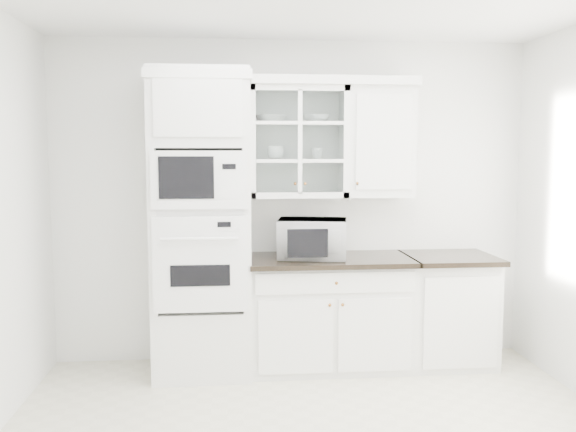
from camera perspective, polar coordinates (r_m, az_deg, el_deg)
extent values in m
cube|color=white|center=(5.18, 0.40, 1.36)|extent=(4.00, 0.02, 2.70)
cube|color=white|center=(4.86, -8.06, -0.78)|extent=(0.76, 0.65, 2.40)
cube|color=white|center=(4.57, -8.21, -4.52)|extent=(0.70, 0.03, 0.72)
cube|color=black|center=(4.57, -8.21, -5.54)|extent=(0.44, 0.01, 0.16)
cube|color=white|center=(4.50, -8.33, 3.33)|extent=(0.70, 0.03, 0.43)
cube|color=black|center=(4.49, -9.50, 3.56)|extent=(0.40, 0.01, 0.31)
cube|color=white|center=(5.09, 3.89, -9.15)|extent=(1.30, 0.60, 0.88)
cube|color=#2F2418|center=(4.96, 4.00, -4.12)|extent=(1.32, 0.67, 0.04)
cube|color=white|center=(5.34, 14.67, -8.62)|extent=(0.70, 0.60, 0.88)
cube|color=#2F2418|center=(5.21, 14.94, -3.81)|extent=(0.72, 0.67, 0.04)
cube|color=white|center=(5.01, 0.92, 6.92)|extent=(0.80, 0.33, 0.90)
cube|color=white|center=(5.01, 0.92, 5.21)|extent=(0.74, 0.29, 0.02)
cube|color=white|center=(5.02, 0.92, 8.63)|extent=(0.74, 0.29, 0.02)
cube|color=white|center=(5.13, 8.49, 6.84)|extent=(0.55, 0.33, 0.90)
cube|color=white|center=(5.01, -0.26, 12.48)|extent=(2.14, 0.38, 0.07)
imported|color=white|center=(4.92, 2.30, -2.09)|extent=(0.61, 0.54, 0.31)
imported|color=white|center=(5.01, -1.60, 9.09)|extent=(0.31, 0.31, 0.06)
imported|color=white|center=(5.06, 2.68, 9.09)|extent=(0.22, 0.22, 0.07)
imported|color=white|center=(4.98, -1.15, 5.94)|extent=(0.17, 0.17, 0.11)
imported|color=white|center=(5.04, 2.74, 5.86)|extent=(0.11, 0.11, 0.09)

